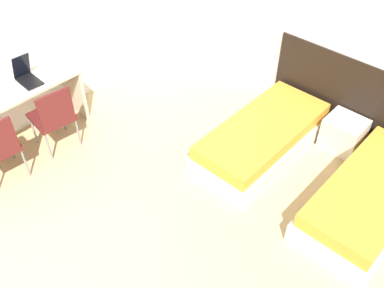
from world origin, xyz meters
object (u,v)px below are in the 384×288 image
bed_near_door (369,197)px  chair_near_laptop (53,115)px  nightstand (343,134)px  laptop (27,76)px  bed_near_window (262,138)px

bed_near_door → chair_near_laptop: size_ratio=2.08×
nightstand → chair_near_laptop: 3.53m
bed_near_door → chair_near_laptop: 3.69m
chair_near_laptop → laptop: laptop is taller
bed_near_door → nightstand: nightstand is taller
bed_near_window → laptop: size_ratio=5.35×
bed_near_window → chair_near_laptop: 2.53m
chair_near_laptop → bed_near_window: bearing=47.4°
bed_near_door → nightstand: bearing=133.4°
laptop → chair_near_laptop: bearing=0.1°
bed_near_window → laptop: 2.93m
bed_near_window → chair_near_laptop: (-1.90, -1.64, 0.30)m
bed_near_door → nightstand: (-0.70, 0.73, 0.01)m
bed_near_door → chair_near_laptop: chair_near_laptop is taller
bed_near_window → laptop: bearing=-145.5°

